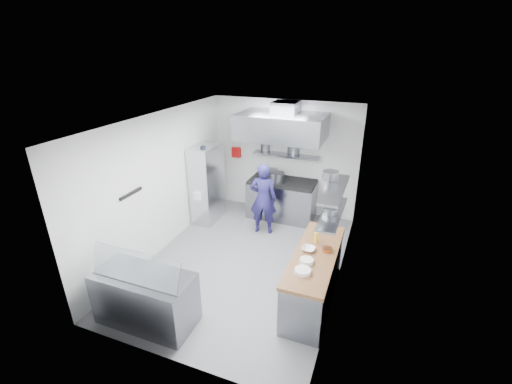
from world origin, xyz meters
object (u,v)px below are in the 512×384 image
at_px(chef, 263,199).
at_px(wire_rack, 207,184).
at_px(gas_range, 282,200).
at_px(display_case, 146,298).

distance_m(chef, wire_rack, 1.47).
relative_size(gas_range, wire_rack, 0.86).
xyz_separation_m(gas_range, display_case, (-0.89, -4.10, -0.03)).
bearing_deg(wire_rack, chef, -4.88).
distance_m(gas_range, wire_rack, 1.85).
relative_size(chef, wire_rack, 0.89).
distance_m(gas_range, chef, 0.96).
relative_size(gas_range, chef, 0.98).
bearing_deg(gas_range, wire_rack, -155.45).
relative_size(gas_range, display_case, 1.07).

